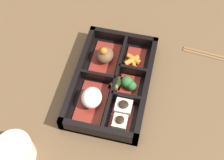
% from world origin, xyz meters
% --- Properties ---
extents(ground_plane, '(3.00, 3.00, 0.00)m').
position_xyz_m(ground_plane, '(0.00, 0.00, 0.00)').
color(ground_plane, brown).
extents(bento_base, '(0.31, 0.19, 0.01)m').
position_xyz_m(bento_base, '(0.00, 0.00, 0.01)').
color(bento_base, black).
rests_on(bento_base, ground_plane).
extents(bento_rim, '(0.31, 0.19, 0.04)m').
position_xyz_m(bento_rim, '(-0.00, -0.00, 0.02)').
color(bento_rim, black).
rests_on(bento_rim, ground_plane).
extents(bowl_rice, '(0.12, 0.07, 0.05)m').
position_xyz_m(bowl_rice, '(-0.07, 0.04, 0.03)').
color(bowl_rice, maroon).
rests_on(bowl_rice, bento_base).
extents(bowl_stew, '(0.12, 0.07, 0.05)m').
position_xyz_m(bowl_stew, '(0.07, 0.04, 0.03)').
color(bowl_stew, maroon).
rests_on(bowl_stew, bento_base).
extents(bowl_tofu, '(0.08, 0.05, 0.03)m').
position_xyz_m(bowl_tofu, '(-0.09, -0.05, 0.02)').
color(bowl_tofu, maroon).
rests_on(bowl_tofu, bento_base).
extents(bowl_greens, '(0.06, 0.05, 0.04)m').
position_xyz_m(bowl_greens, '(-0.00, -0.04, 0.03)').
color(bowl_greens, maroon).
rests_on(bowl_greens, bento_base).
extents(bowl_carrots, '(0.08, 0.05, 0.02)m').
position_xyz_m(bowl_carrots, '(0.08, -0.04, 0.02)').
color(bowl_carrots, maroon).
rests_on(bowl_carrots, bento_base).
extents(bowl_pickles, '(0.04, 0.03, 0.01)m').
position_xyz_m(bowl_pickles, '(-0.00, -0.01, 0.02)').
color(bowl_pickles, maroon).
rests_on(bowl_pickles, bento_base).
extents(tea_cup, '(0.08, 0.08, 0.06)m').
position_xyz_m(tea_cup, '(-0.24, 0.17, 0.03)').
color(tea_cup, beige).
rests_on(tea_cup, ground_plane).
extents(chopsticks, '(0.04, 0.21, 0.01)m').
position_xyz_m(chopsticks, '(0.16, -0.28, 0.00)').
color(chopsticks, brown).
rests_on(chopsticks, ground_plane).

